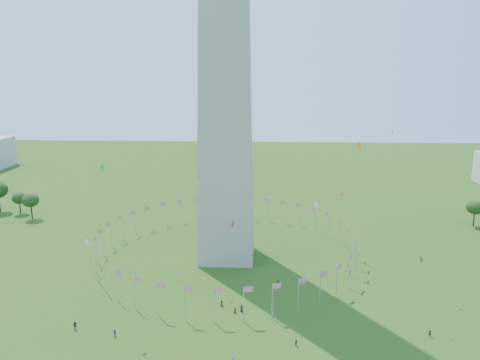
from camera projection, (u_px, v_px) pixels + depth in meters
The scene contains 4 objects.
ground at pixel (209, 347), 100.08m from camera, with size 600.00×600.00×0.00m, color #254710.
flag_ring at pixel (227, 243), 147.70m from camera, with size 80.24×80.24×9.00m.
crowd at pixel (219, 343), 99.86m from camera, with size 91.17×69.14×2.05m.
kites_aloft at pixel (270, 217), 119.27m from camera, with size 104.94×86.86×40.29m.
Camera 1 is at (10.81, -88.92, 57.59)m, focal length 35.00 mm.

